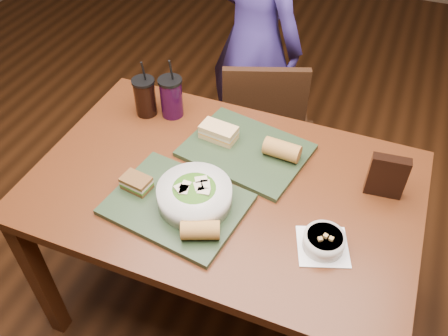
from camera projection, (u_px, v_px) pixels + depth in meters
The scene contains 15 objects.
ground at pixel (224, 299), 2.13m from camera, with size 6.00×6.00×0.00m, color #381C0B.
dining_table at pixel (224, 201), 1.67m from camera, with size 1.30×0.85×0.75m.
chair_far at pixel (268, 128), 2.26m from camera, with size 0.47×0.48×0.85m.
diner at pixel (254, 40), 2.34m from camera, with size 0.53×0.35×1.46m, color navy.
tray_near at pixel (177, 204), 1.52m from camera, with size 0.42×0.32×0.02m, color #22321C.
tray_far at pixel (246, 150), 1.71m from camera, with size 0.42×0.32×0.02m, color #22321C.
salad_bowl at pixel (195, 194), 1.49m from camera, with size 0.24×0.24×0.08m.
soup_bowl at pixel (324, 241), 1.39m from camera, with size 0.19×0.19×0.06m.
sandwich_near at pixel (136, 183), 1.55m from camera, with size 0.10×0.08×0.04m.
sandwich_far at pixel (219, 132), 1.73m from camera, with size 0.14×0.09×0.05m.
baguette_near at pixel (200, 230), 1.40m from camera, with size 0.06×0.06×0.12m, color #AD7533.
baguette_far at pixel (282, 150), 1.65m from camera, with size 0.06×0.06×0.13m, color #AD7533.
cup_cola at pixel (145, 97), 1.83m from camera, with size 0.09×0.09×0.24m.
cup_berry at pixel (171, 97), 1.82m from camera, with size 0.09×0.09×0.25m.
chip_bag at pixel (387, 176), 1.52m from camera, with size 0.12×0.04×0.16m, color black.
Camera 1 is at (0.41, -1.04, 1.90)m, focal length 38.00 mm.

